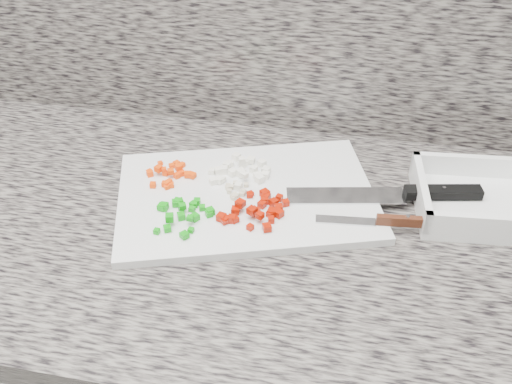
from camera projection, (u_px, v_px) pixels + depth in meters
cabinet at (196, 384)px, 1.20m from camera, size 3.92×0.62×0.86m
countertop at (178, 222)px, 0.93m from camera, size 3.96×0.64×0.04m
cutting_board at (246, 196)px, 0.94m from camera, size 0.48×0.39×0.01m
carrot_pile at (170, 174)px, 0.96m from camera, size 0.09×0.08×0.02m
onion_pile at (240, 170)px, 0.97m from camera, size 0.10×0.10×0.02m
green_pepper_pile at (184, 212)px, 0.88m from camera, size 0.09×0.10×0.02m
red_pepper_pile at (257, 209)px, 0.89m from camera, size 0.11×0.10×0.02m
garlic_pile at (236, 191)px, 0.93m from camera, size 0.04×0.05×0.01m
chef_knife at (409, 193)px, 0.92m from camera, size 0.32×0.10×0.02m
paring_knife at (391, 221)px, 0.87m from camera, size 0.18×0.03×0.02m
tray at (491, 202)px, 0.91m from camera, size 0.25×0.19×0.05m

